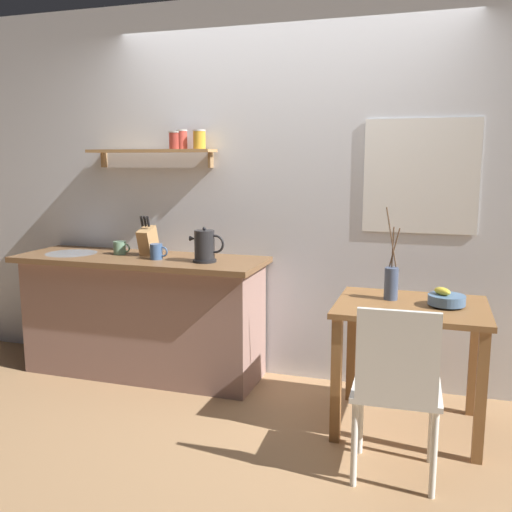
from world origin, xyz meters
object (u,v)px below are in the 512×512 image
(knife_block, at_px, (148,240))
(coffee_mug_spare, at_px, (157,252))
(electric_kettle, at_px, (205,246))
(dining_chair_near, at_px, (396,384))
(coffee_mug_by_sink, at_px, (120,248))
(fruit_bowl, at_px, (446,299))
(dining_table, at_px, (410,327))
(twig_vase, at_px, (391,282))

(knife_block, bearing_deg, coffee_mug_spare, -42.33)
(electric_kettle, height_order, coffee_mug_spare, electric_kettle)
(dining_chair_near, height_order, electric_kettle, electric_kettle)
(knife_block, relative_size, coffee_mug_by_sink, 2.22)
(fruit_bowl, relative_size, coffee_mug_spare, 1.56)
(coffee_mug_by_sink, bearing_deg, knife_block, 3.49)
(fruit_bowl, distance_m, coffee_mug_by_sink, 2.32)
(dining_table, distance_m, dining_chair_near, 0.63)
(electric_kettle, bearing_deg, dining_table, -9.34)
(electric_kettle, distance_m, coffee_mug_spare, 0.37)
(electric_kettle, distance_m, knife_block, 0.51)
(twig_vase, distance_m, electric_kettle, 1.27)
(dining_table, height_order, fruit_bowl, fruit_bowl)
(fruit_bowl, xyz_separation_m, coffee_mug_spare, (-1.94, 0.21, 0.15))
(knife_block, bearing_deg, fruit_bowl, -9.21)
(fruit_bowl, relative_size, knife_block, 0.71)
(fruit_bowl, xyz_separation_m, coffee_mug_by_sink, (-2.29, 0.32, 0.14))
(coffee_mug_spare, bearing_deg, dining_table, -7.19)
(knife_block, height_order, coffee_mug_spare, knife_block)
(dining_table, bearing_deg, fruit_bowl, 2.01)
(dining_chair_near, distance_m, coffee_mug_by_sink, 2.32)
(electric_kettle, bearing_deg, knife_block, 167.04)
(dining_chair_near, relative_size, coffee_mug_spare, 6.81)
(twig_vase, relative_size, knife_block, 1.89)
(dining_table, relative_size, knife_block, 2.91)
(dining_chair_near, xyz_separation_m, coffee_mug_spare, (-1.71, 0.84, 0.43))
(dining_table, distance_m, twig_vase, 0.29)
(coffee_mug_spare, bearing_deg, electric_kettle, 1.14)
(dining_table, xyz_separation_m, twig_vase, (-0.13, 0.08, 0.24))
(twig_vase, relative_size, electric_kettle, 2.21)
(knife_block, xyz_separation_m, coffee_mug_by_sink, (-0.22, -0.01, -0.07))
(electric_kettle, bearing_deg, coffee_mug_by_sink, 172.05)
(dining_table, relative_size, fruit_bowl, 4.12)
(twig_vase, xyz_separation_m, knife_block, (-1.76, 0.26, 0.14))
(dining_table, distance_m, coffee_mug_by_sink, 2.16)
(fruit_bowl, bearing_deg, dining_chair_near, -109.37)
(dining_table, height_order, twig_vase, twig_vase)
(coffee_mug_spare, bearing_deg, knife_block, 137.67)
(fruit_bowl, bearing_deg, coffee_mug_spare, 173.69)
(fruit_bowl, height_order, knife_block, knife_block)
(electric_kettle, height_order, coffee_mug_by_sink, electric_kettle)
(coffee_mug_by_sink, bearing_deg, dining_chair_near, -24.65)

